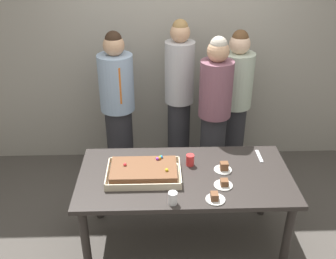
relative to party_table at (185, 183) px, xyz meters
name	(u,v)px	position (x,y,z in m)	size (l,w,h in m)	color
ground_plane	(183,241)	(0.00, 0.00, -0.66)	(12.00, 12.00, 0.00)	#4C4742
interior_back_panel	(176,35)	(0.00, 1.60, 0.84)	(8.00, 0.12, 3.00)	#9E998E
party_table	(185,183)	(0.00, 0.00, 0.00)	(1.78, 0.89, 0.74)	#2D2826
sheet_cake	(144,172)	(-0.34, -0.01, 0.13)	(0.61, 0.41, 0.11)	beige
plated_slice_near_left	(224,184)	(0.30, -0.17, 0.11)	(0.15, 0.15, 0.06)	white
plated_slice_near_right	(223,168)	(0.33, 0.05, 0.11)	(0.15, 0.15, 0.08)	white
plated_slice_far_left	(215,198)	(0.20, -0.34, 0.11)	(0.15, 0.15, 0.07)	white
drink_cup_nearest	(173,198)	(-0.12, -0.37, 0.14)	(0.07, 0.07, 0.10)	white
drink_cup_middle	(190,160)	(0.05, 0.14, 0.14)	(0.07, 0.07, 0.10)	red
cake_server_utensil	(259,156)	(0.69, 0.26, 0.09)	(0.03, 0.20, 0.01)	silver
person_serving_front	(118,107)	(-0.64, 1.08, 0.21)	(0.36, 0.36, 1.68)	#28282D
person_green_shirt_behind	(179,98)	(0.01, 1.14, 0.28)	(0.31, 0.31, 1.78)	#28282D
person_striped_tie_right	(235,103)	(0.62, 1.16, 0.21)	(0.35, 0.35, 1.66)	#28282D
person_far_right_suit	(214,116)	(0.35, 0.79, 0.23)	(0.32, 0.32, 1.70)	#28282D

